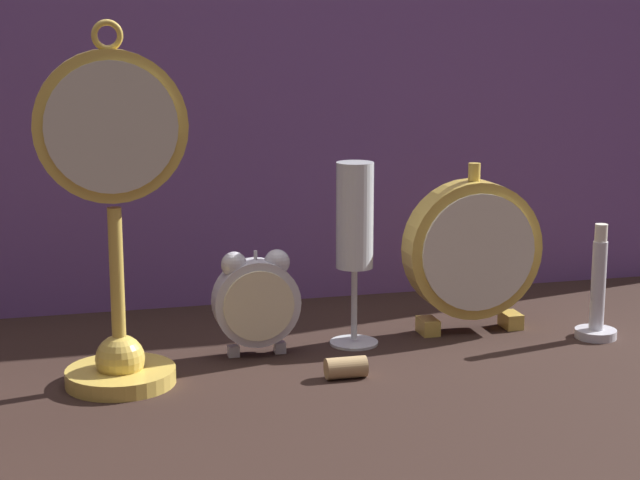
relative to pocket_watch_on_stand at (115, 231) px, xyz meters
name	(u,v)px	position (x,y,z in m)	size (l,w,h in m)	color
ground_plane	(340,380)	(0.22, -0.04, -0.16)	(4.00, 4.00, 0.00)	black
fabric_backdrop_drape	(271,65)	(0.22, 0.28, 0.14)	(1.34, 0.01, 0.60)	#6B478E
pocket_watch_on_stand	(115,231)	(0.00, 0.00, 0.00)	(0.15, 0.11, 0.36)	gold
alarm_clock_twin_bell	(256,298)	(0.15, 0.06, -0.09)	(0.09, 0.03, 0.12)	silver
mantel_clock_silver	(472,251)	(0.41, 0.09, -0.06)	(0.16, 0.04, 0.20)	gold
champagne_flute	(355,229)	(0.26, 0.07, -0.03)	(0.05, 0.05, 0.21)	silver
brass_candlestick	(597,302)	(0.54, 0.02, -0.11)	(0.05, 0.05, 0.13)	silver
wine_cork	(346,368)	(0.22, -0.04, -0.15)	(0.02, 0.02, 0.04)	tan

